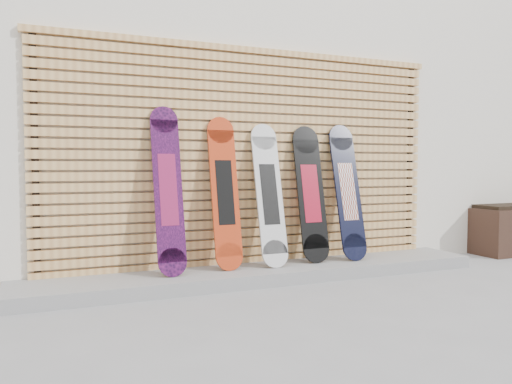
# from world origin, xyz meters

# --- Properties ---
(ground) EXTENTS (80.00, 80.00, 0.00)m
(ground) POSITION_xyz_m (0.00, 0.00, 0.00)
(ground) COLOR gray
(ground) RESTS_ON ground
(building) EXTENTS (12.00, 5.00, 3.60)m
(building) POSITION_xyz_m (0.50, 3.50, 1.80)
(building) COLOR silver
(building) RESTS_ON ground
(concrete_step) EXTENTS (4.60, 0.70, 0.12)m
(concrete_step) POSITION_xyz_m (-0.15, 0.68, 0.06)
(concrete_step) COLOR gray
(concrete_step) RESTS_ON ground
(slat_wall) EXTENTS (4.26, 0.08, 2.29)m
(slat_wall) POSITION_xyz_m (-0.15, 0.97, 1.21)
(slat_wall) COLOR tan
(slat_wall) RESTS_ON ground
(snowboard_0) EXTENTS (0.26, 0.38, 1.54)m
(snowboard_0) POSITION_xyz_m (-1.06, 0.76, 0.89)
(snowboard_0) COLOR black
(snowboard_0) RESTS_ON concrete_step
(snowboard_1) EXTENTS (0.27, 0.32, 1.47)m
(snowboard_1) POSITION_xyz_m (-0.51, 0.78, 0.85)
(snowboard_1) COLOR #B93413
(snowboard_1) RESTS_ON concrete_step
(snowboard_2) EXTENTS (0.27, 0.37, 1.41)m
(snowboard_2) POSITION_xyz_m (-0.05, 0.76, 0.82)
(snowboard_2) COLOR silver
(snowboard_2) RESTS_ON concrete_step
(snowboard_3) EXTENTS (0.30, 0.32, 1.41)m
(snowboard_3) POSITION_xyz_m (0.43, 0.78, 0.82)
(snowboard_3) COLOR black
(snowboard_3) RESTS_ON concrete_step
(snowboard_4) EXTENTS (0.29, 0.38, 1.43)m
(snowboard_4) POSITION_xyz_m (0.86, 0.76, 0.83)
(snowboard_4) COLOR black
(snowboard_4) RESTS_ON concrete_step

